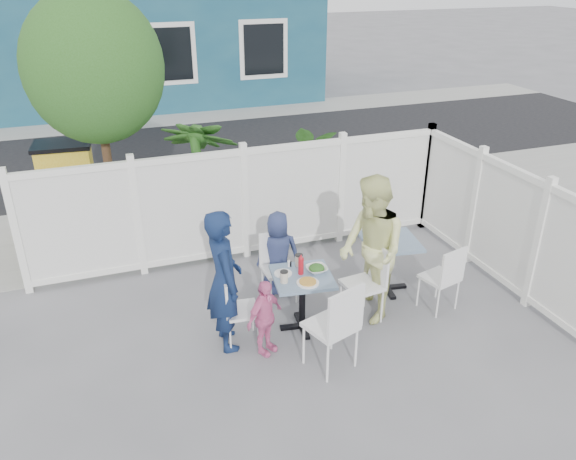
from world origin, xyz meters
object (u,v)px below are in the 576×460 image
object	(u,v)px
main_table	(302,288)
boy	(278,254)
spare_table	(390,252)
toddler	(265,318)
chair_right	(368,277)
utility_cabinet	(70,192)
chair_back	(277,261)
man	(224,280)
chair_near	(337,322)
woman	(371,250)
chair_left	(234,305)

from	to	relation	value
main_table	boy	xyz separation A→B (m)	(-0.01, 0.82, 0.02)
spare_table	toddler	bearing A→B (deg)	-159.55
chair_right	toddler	size ratio (longest dim) A/B	1.06
utility_cabinet	chair_back	bearing A→B (deg)	-44.55
chair_right	chair_back	bearing A→B (deg)	40.95
utility_cabinet	spare_table	world-z (taller)	utility_cabinet
man	boy	distance (m)	1.22
chair_near	man	xyz separation A→B (m)	(-0.94, 0.82, 0.21)
utility_cabinet	chair_right	size ratio (longest dim) A/B	1.50
utility_cabinet	chair_right	distance (m)	4.80
spare_table	chair_near	size ratio (longest dim) A/B	0.76
chair_back	woman	xyz separation A→B (m)	(0.88, -0.76, 0.37)
main_table	chair_left	distance (m)	0.79
chair_left	woman	world-z (taller)	woman
woman	chair_right	bearing A→B (deg)	-42.70
man	toddler	distance (m)	0.58
utility_cabinet	toddler	bearing A→B (deg)	-58.70
chair_near	man	world-z (taller)	man
chair_back	chair_right	bearing A→B (deg)	135.78
toddler	utility_cabinet	bearing A→B (deg)	84.57
chair_left	man	distance (m)	0.33
spare_table	toddler	distance (m)	2.00
chair_near	man	size ratio (longest dim) A/B	0.63
spare_table	chair_right	bearing A→B (deg)	-139.10
chair_left	boy	distance (m)	1.15
chair_left	woman	distance (m)	1.67
utility_cabinet	boy	world-z (taller)	utility_cabinet
man	woman	distance (m)	1.72
woman	toddler	bearing A→B (deg)	-76.42
chair_near	toddler	bearing A→B (deg)	120.26
main_table	chair_back	distance (m)	0.74
utility_cabinet	boy	size ratio (longest dim) A/B	1.27
toddler	man	bearing A→B (deg)	107.69
main_table	woman	world-z (taller)	woman
main_table	woman	distance (m)	0.90
main_table	boy	size ratio (longest dim) A/B	0.67
chair_near	chair_back	bearing A→B (deg)	75.49
woman	chair_left	bearing A→B (deg)	-87.66
main_table	chair_left	size ratio (longest dim) A/B	0.88
utility_cabinet	chair_right	world-z (taller)	utility_cabinet
boy	toddler	xyz separation A→B (m)	(-0.53, -1.11, -0.11)
chair_back	main_table	bearing A→B (deg)	92.42
utility_cabinet	woman	bearing A→B (deg)	-42.42
man	main_table	bearing A→B (deg)	-90.54
main_table	chair_right	bearing A→B (deg)	-3.55
chair_left	chair_near	distance (m)	1.17
chair_left	chair_near	bearing A→B (deg)	52.90
chair_left	boy	bearing A→B (deg)	142.64
man	chair_near	bearing A→B (deg)	-130.81
man	boy	bearing A→B (deg)	-47.09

